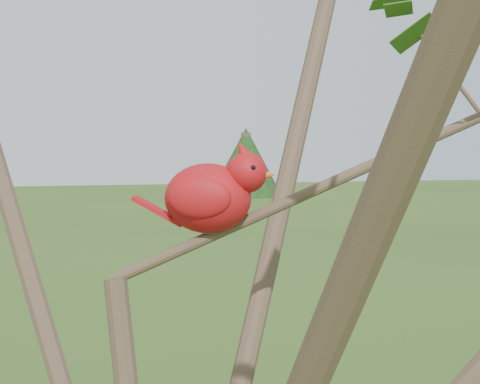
% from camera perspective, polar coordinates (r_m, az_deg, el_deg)
% --- Properties ---
extents(crabapple_tree, '(2.35, 2.05, 2.95)m').
position_cam_1_polar(crabapple_tree, '(1.00, -4.64, 1.93)').
color(crabapple_tree, '#442F24').
rests_on(crabapple_tree, ground).
extents(cardinal, '(0.21, 0.15, 0.16)m').
position_cam_1_polar(cardinal, '(1.13, -2.14, -0.19)').
color(cardinal, '#AA110E').
rests_on(cardinal, ground).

